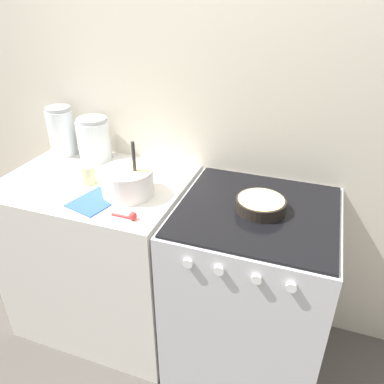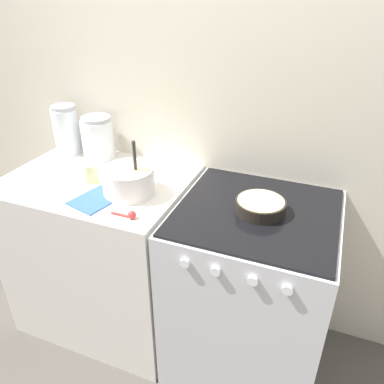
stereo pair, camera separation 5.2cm
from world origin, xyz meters
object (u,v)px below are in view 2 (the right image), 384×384
at_px(storage_jar_middle, 98,140).
at_px(tin_can, 91,173).
at_px(baking_pan, 260,206).
at_px(stove, 249,290).
at_px(storage_jar_left, 67,133).
at_px(mixing_bowl, 129,179).

xyz_separation_m(storage_jar_middle, tin_can, (0.13, -0.27, -0.05)).
relative_size(baking_pan, storage_jar_middle, 0.92).
height_order(stove, tin_can, tin_can).
bearing_deg(baking_pan, storage_jar_left, 168.56).
xyz_separation_m(stove, mixing_bowl, (-0.60, -0.07, 0.54)).
bearing_deg(tin_can, mixing_bowl, -7.60).
relative_size(mixing_bowl, storage_jar_middle, 1.13).
xyz_separation_m(stove, tin_can, (-0.83, -0.04, 0.51)).
relative_size(stove, storage_jar_middle, 3.97).
distance_m(baking_pan, tin_can, 0.84).
relative_size(baking_pan, storage_jar_left, 0.79).
relative_size(stove, tin_can, 10.24).
relative_size(stove, storage_jar_left, 3.40).
distance_m(mixing_bowl, baking_pan, 0.61).
bearing_deg(tin_can, baking_pan, 2.20).
bearing_deg(mixing_bowl, stove, 6.39).
bearing_deg(storage_jar_left, tin_can, -38.66).
distance_m(baking_pan, storage_jar_middle, 1.01).
bearing_deg(stove, storage_jar_left, 168.60).
bearing_deg(storage_jar_left, stove, -11.40).
xyz_separation_m(stove, storage_jar_middle, (-0.96, 0.24, 0.57)).
xyz_separation_m(mixing_bowl, storage_jar_left, (-0.57, 0.30, 0.05)).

